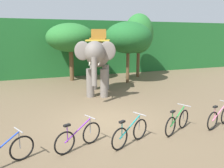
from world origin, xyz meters
The scene contains 11 objects.
ground_plane centered at (0.00, 0.00, 0.00)m, with size 80.00×80.00×0.00m, color brown.
foliage_hedge centered at (0.00, 13.68, 2.33)m, with size 36.00×6.00×4.66m, color #1E6028.
tree_center_right centered at (0.33, 8.95, 3.23)m, with size 3.59×3.59×4.31m.
tree_right centered at (4.02, 6.73, 3.25)m, with size 3.38×3.38×4.38m.
tree_left centered at (5.79, 8.53, 3.52)m, with size 2.36×2.36×5.12m.
elephant centered at (0.96, 4.22, 2.20)m, with size 2.88×4.20×3.78m.
bike_blue centered at (-3.61, -2.11, 0.39)m, with size 1.56×0.83×0.92m.
bike_purple centered at (-1.54, -1.82, 0.39)m, with size 1.59×0.79×0.92m.
bike_teal centered at (0.06, -2.13, 0.39)m, with size 1.57×0.81×0.92m.
bike_green centered at (2.03, -1.87, 0.39)m, with size 1.55×0.84×0.92m.
bike_pink centered at (3.82, -2.04, 0.39)m, with size 1.65×0.66×0.92m.
Camera 1 is at (-2.84, -8.14, 3.42)m, focal length 36.15 mm.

